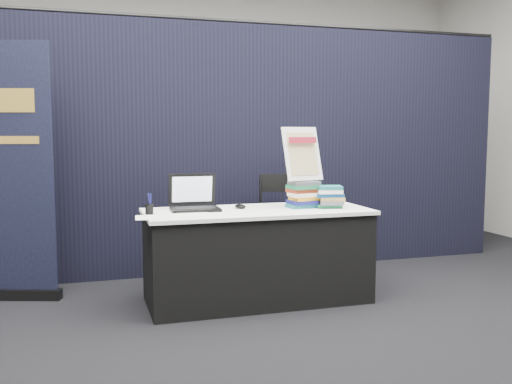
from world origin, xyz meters
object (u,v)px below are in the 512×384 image
(laptop, at_px, (194,201))
(book_stack_short, at_px, (330,197))
(display_table, at_px, (257,255))
(pullup_banner, at_px, (3,187))
(book_stack_tall, at_px, (303,194))
(stacking_chair, at_px, (288,222))
(info_sign, at_px, (302,154))

(laptop, xyz_separation_m, book_stack_short, (1.10, -0.21, 0.02))
(display_table, distance_m, laptop, 0.67)
(laptop, distance_m, pullup_banner, 1.56)
(laptop, bearing_deg, book_stack_tall, -5.70)
(book_stack_tall, xyz_separation_m, book_stack_short, (0.21, -0.08, -0.02))
(laptop, relative_size, stacking_chair, 0.40)
(stacking_chair, bearing_deg, display_table, -116.01)
(display_table, xyz_separation_m, book_stack_short, (0.61, -0.07, 0.46))
(laptop, xyz_separation_m, book_stack_tall, (0.89, -0.13, 0.04))
(laptop, relative_size, book_stack_short, 1.60)
(display_table, distance_m, stacking_chair, 0.72)
(book_stack_tall, bearing_deg, display_table, -178.26)
(display_table, distance_m, book_stack_short, 0.77)
(laptop, relative_size, pullup_banner, 0.19)
(display_table, bearing_deg, pullup_banner, 161.57)
(info_sign, bearing_deg, stacking_chair, 70.91)
(book_stack_short, distance_m, stacking_chair, 0.69)
(display_table, bearing_deg, book_stack_short, -6.37)
(book_stack_short, relative_size, info_sign, 0.53)
(pullup_banner, xyz_separation_m, stacking_chair, (2.41, -0.12, -0.38))
(pullup_banner, bearing_deg, display_table, -0.26)
(laptop, height_order, stacking_chair, laptop)
(book_stack_tall, distance_m, pullup_banner, 2.44)
(book_stack_tall, relative_size, info_sign, 0.53)
(display_table, distance_m, book_stack_tall, 0.63)
(book_stack_tall, height_order, info_sign, info_sign)
(info_sign, height_order, stacking_chair, info_sign)
(book_stack_tall, relative_size, stacking_chair, 0.25)
(book_stack_short, xyz_separation_m, info_sign, (-0.21, 0.11, 0.35))
(info_sign, relative_size, pullup_banner, 0.22)
(laptop, bearing_deg, pullup_banner, 163.04)
(pullup_banner, bearing_deg, info_sign, 3.67)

